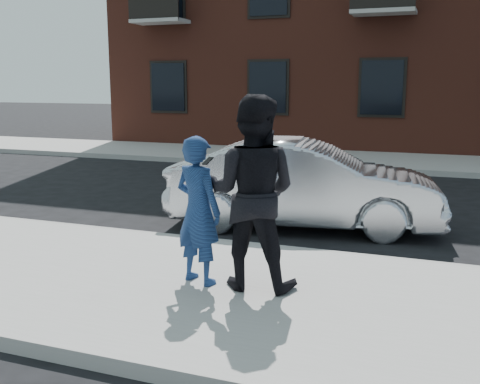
% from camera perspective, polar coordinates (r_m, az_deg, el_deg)
% --- Properties ---
extents(ground, '(100.00, 100.00, 0.00)m').
position_cam_1_polar(ground, '(6.45, -1.00, -10.36)').
color(ground, black).
rests_on(ground, ground).
extents(near_sidewalk, '(50.00, 3.50, 0.15)m').
position_cam_1_polar(near_sidewalk, '(6.20, -1.86, -10.50)').
color(near_sidewalk, '#9C9993').
rests_on(near_sidewalk, ground).
extents(near_curb, '(50.00, 0.10, 0.15)m').
position_cam_1_polar(near_curb, '(7.80, 3.18, -5.94)').
color(near_curb, '#999691').
rests_on(near_curb, ground).
extents(far_sidewalk, '(50.00, 3.50, 0.15)m').
position_cam_1_polar(far_sidewalk, '(17.13, 12.90, 3.11)').
color(far_sidewalk, '#9C9993').
rests_on(far_sidewalk, ground).
extents(far_curb, '(50.00, 0.10, 0.15)m').
position_cam_1_polar(far_curb, '(15.36, 11.99, 2.27)').
color(far_curb, '#999691').
rests_on(far_curb, ground).
extents(silver_sedan, '(4.55, 2.17, 1.44)m').
position_cam_1_polar(silver_sedan, '(9.19, 6.55, 0.74)').
color(silver_sedan, '#B7BABF').
rests_on(silver_sedan, ground).
extents(man_hoodie, '(0.69, 0.58, 1.65)m').
position_cam_1_polar(man_hoodie, '(6.18, -4.28, -1.88)').
color(man_hoodie, navy).
rests_on(man_hoodie, near_sidewalk).
extents(man_peacoat, '(1.08, 0.87, 2.09)m').
position_cam_1_polar(man_peacoat, '(6.00, 1.26, -0.10)').
color(man_peacoat, black).
rests_on(man_peacoat, near_sidewalk).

